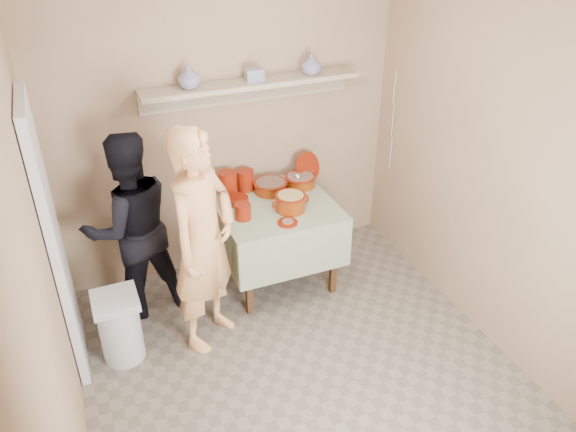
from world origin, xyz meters
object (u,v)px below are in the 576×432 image
trash_bin (120,327)px  person_helper (131,227)px  serving_table (275,216)px  cazuela_rice (291,201)px  person_cook (203,242)px

trash_bin → person_helper: bearing=66.7°
serving_table → cazuela_rice: bearing=-62.7°
person_cook → trash_bin: size_ratio=3.12×
person_cook → serving_table: size_ratio=1.80×
person_helper → serving_table: (1.18, -0.05, -0.14)m
person_helper → trash_bin: bearing=57.3°
person_cook → serving_table: (0.75, 0.51, -0.23)m
person_cook → serving_table: person_cook is taller
person_cook → cazuela_rice: person_cook is taller
trash_bin → cazuela_rice: bearing=12.7°
person_helper → serving_table: person_helper is taller
serving_table → person_cook: bearing=-145.5°
person_helper → serving_table: bearing=168.0°
serving_table → trash_bin: 1.54m
serving_table → trash_bin: (-1.41, -0.49, -0.36)m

